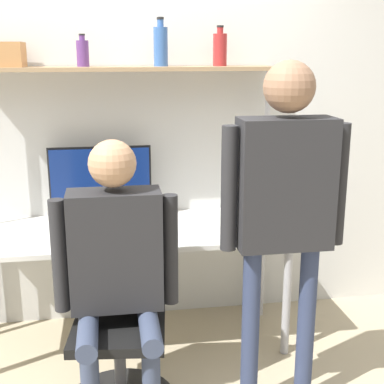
# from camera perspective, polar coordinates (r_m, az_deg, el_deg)

# --- Properties ---
(ground_plane) EXTENTS (12.00, 12.00, 0.00)m
(ground_plane) POSITION_cam_1_polar(r_m,az_deg,el_deg) (3.29, -5.90, -18.67)
(ground_plane) COLOR tan
(wall_back) EXTENTS (8.00, 0.06, 2.70)m
(wall_back) POSITION_cam_1_polar(r_m,az_deg,el_deg) (3.55, -7.20, 7.23)
(wall_back) COLOR silver
(wall_back) RESTS_ON ground_plane
(desk) EXTENTS (1.95, 0.72, 0.75)m
(desk) POSITION_cam_1_polar(r_m,az_deg,el_deg) (3.32, -6.59, -5.09)
(desk) COLOR silver
(desk) RESTS_ON ground_plane
(shelf_unit) EXTENTS (1.86, 0.30, 1.72)m
(shelf_unit) POSITION_cam_1_polar(r_m,az_deg,el_deg) (3.34, -7.16, 9.37)
(shelf_unit) COLOR #997A56
(shelf_unit) RESTS_ON ground_plane
(monitor) EXTENTS (0.65, 0.17, 0.48)m
(monitor) POSITION_cam_1_polar(r_m,az_deg,el_deg) (3.45, -9.73, 1.41)
(monitor) COLOR black
(monitor) RESTS_ON desk
(laptop) EXTENTS (0.29, 0.21, 0.22)m
(laptop) POSITION_cam_1_polar(r_m,az_deg,el_deg) (3.17, -7.77, -3.66)
(laptop) COLOR #333338
(laptop) RESTS_ON desk
(cell_phone) EXTENTS (0.07, 0.15, 0.01)m
(cell_phone) POSITION_cam_1_polar(r_m,az_deg,el_deg) (3.16, -2.88, -4.60)
(cell_phone) COLOR silver
(cell_phone) RESTS_ON desk
(office_chair) EXTENTS (0.56, 0.56, 0.94)m
(office_chair) POSITION_cam_1_polar(r_m,az_deg,el_deg) (2.91, -7.62, -16.87)
(office_chair) COLOR black
(office_chair) RESTS_ON ground_plane
(person_seated) EXTENTS (0.61, 0.47, 1.42)m
(person_seated) POSITION_cam_1_polar(r_m,az_deg,el_deg) (2.62, -8.11, -7.03)
(person_seated) COLOR #38425B
(person_seated) RESTS_ON ground_plane
(person_standing) EXTENTS (0.62, 0.24, 1.77)m
(person_standing) POSITION_cam_1_polar(r_m,az_deg,el_deg) (2.58, 9.84, -0.24)
(person_standing) COLOR #2D3856
(person_standing) RESTS_ON ground_plane
(bottle_purple) EXTENTS (0.07, 0.07, 0.19)m
(bottle_purple) POSITION_cam_1_polar(r_m,az_deg,el_deg) (3.33, -11.58, 14.34)
(bottle_purple) COLOR #593372
(bottle_purple) RESTS_ON shelf_unit
(bottle_blue) EXTENTS (0.09, 0.09, 0.29)m
(bottle_blue) POSITION_cam_1_polar(r_m,az_deg,el_deg) (3.35, -3.36, 15.32)
(bottle_blue) COLOR #335999
(bottle_blue) RESTS_ON shelf_unit
(bottle_red) EXTENTS (0.09, 0.09, 0.24)m
(bottle_red) POSITION_cam_1_polar(r_m,az_deg,el_deg) (3.40, 3.00, 15.00)
(bottle_red) COLOR maroon
(bottle_red) RESTS_ON shelf_unit
(storage_box) EXTENTS (0.21, 0.23, 0.14)m
(storage_box) POSITION_cam_1_polar(r_m,az_deg,el_deg) (3.38, -19.33, 13.67)
(storage_box) COLOR #B27A47
(storage_box) RESTS_ON shelf_unit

